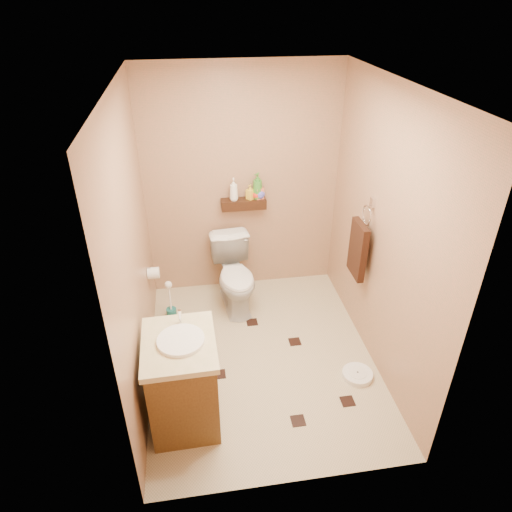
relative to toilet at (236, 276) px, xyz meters
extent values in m
plane|color=beige|center=(0.14, -0.83, -0.37)|extent=(2.50, 2.50, 0.00)
cube|color=#A27B5C|center=(0.14, 0.42, 0.83)|extent=(2.00, 0.04, 2.40)
cube|color=#A27B5C|center=(0.14, -2.08, 0.83)|extent=(2.00, 0.04, 2.40)
cube|color=#A27B5C|center=(-0.86, -0.83, 0.83)|extent=(0.04, 2.50, 2.40)
cube|color=#A27B5C|center=(1.14, -0.83, 0.83)|extent=(0.04, 2.50, 2.40)
cube|color=silver|center=(0.14, -0.83, 2.03)|extent=(2.00, 2.50, 0.02)
cube|color=#33190E|center=(0.14, 0.34, 0.65)|extent=(0.46, 0.14, 0.10)
cube|color=black|center=(-0.27, -1.00, -0.37)|extent=(0.11, 0.11, 0.01)
cube|color=black|center=(0.49, -0.68, -0.37)|extent=(0.11, 0.11, 0.01)
cube|color=black|center=(0.30, -1.59, -0.37)|extent=(0.11, 0.11, 0.01)
cube|color=black|center=(-0.36, -0.27, -0.37)|extent=(0.11, 0.11, 0.01)
cube|color=black|center=(0.75, -1.46, -0.37)|extent=(0.11, 0.11, 0.01)
cube|color=black|center=(0.12, -0.33, -0.37)|extent=(0.11, 0.11, 0.01)
imported|color=white|center=(0.00, 0.00, 0.00)|extent=(0.48, 0.76, 0.74)
cube|color=brown|center=(-0.56, -1.41, 0.00)|extent=(0.50, 0.61, 0.73)
cube|color=beige|center=(-0.56, -1.41, 0.39)|extent=(0.54, 0.65, 0.05)
cylinder|color=white|center=(-0.54, -1.41, 0.42)|extent=(0.34, 0.34, 0.05)
cylinder|color=silver|center=(-0.54, -1.20, 0.48)|extent=(0.03, 0.03, 0.11)
cylinder|color=white|center=(0.93, -1.21, -0.34)|extent=(0.34, 0.34, 0.05)
cylinder|color=white|center=(0.93, -1.21, -0.32)|extent=(0.16, 0.16, 0.01)
cylinder|color=#196565|center=(-0.68, -0.12, -0.31)|extent=(0.10, 0.10, 0.11)
cylinder|color=white|center=(-0.68, -0.12, -0.11)|extent=(0.02, 0.02, 0.32)
sphere|color=white|center=(-0.68, -0.12, 0.04)|extent=(0.07, 0.07, 0.07)
cube|color=silver|center=(1.12, -0.58, 1.01)|extent=(0.03, 0.06, 0.08)
torus|color=silver|center=(1.09, -0.58, 0.89)|extent=(0.02, 0.19, 0.19)
cube|color=#341B0F|center=(1.05, -0.58, 0.55)|extent=(0.06, 0.30, 0.52)
cylinder|color=white|center=(-0.80, -0.18, 0.23)|extent=(0.11, 0.11, 0.11)
cylinder|color=silver|center=(-0.84, -0.18, 0.29)|extent=(0.04, 0.02, 0.02)
imported|color=white|center=(0.04, 0.34, 0.81)|extent=(0.10, 0.10, 0.23)
imported|color=yellow|center=(0.21, 0.34, 0.78)|extent=(0.10, 0.10, 0.15)
imported|color=red|center=(0.28, 0.34, 0.77)|extent=(0.13, 0.13, 0.14)
imported|color=#3A852C|center=(0.28, 0.34, 0.84)|extent=(0.15, 0.15, 0.27)
imported|color=#E26C4B|center=(0.30, 0.34, 0.79)|extent=(0.10, 0.10, 0.18)
imported|color=#5759DA|center=(0.30, 0.34, 0.78)|extent=(0.16, 0.16, 0.15)
camera|label=1|loc=(-0.39, -3.92, 2.60)|focal=32.00mm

